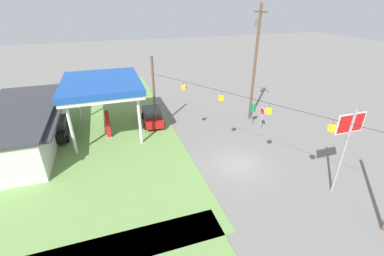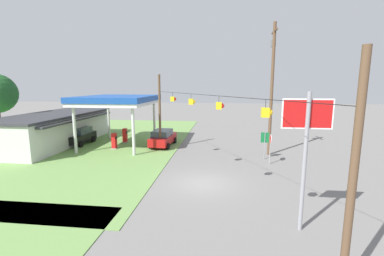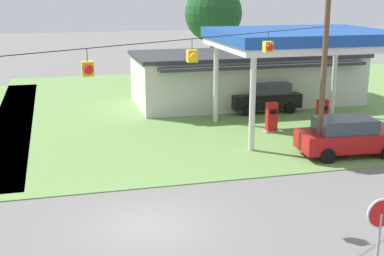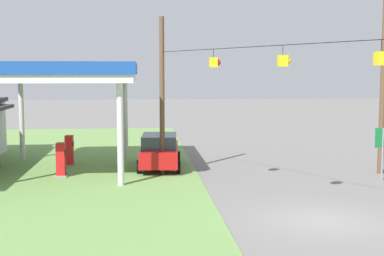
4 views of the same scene
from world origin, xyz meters
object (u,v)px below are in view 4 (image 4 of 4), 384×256
at_px(gas_station_canopy, 63,73).
at_px(car_at_pumps_front, 160,151).
at_px(fuel_pump_near, 61,161).
at_px(fuel_pump_far, 69,152).
at_px(route_sign, 383,143).

bearing_deg(gas_station_canopy, car_at_pumps_front, -86.41).
relative_size(fuel_pump_near, car_at_pumps_front, 0.34).
relative_size(fuel_pump_far, car_at_pumps_front, 0.34).
height_order(fuel_pump_near, route_sign, route_sign).
bearing_deg(car_at_pumps_front, fuel_pump_far, 79.74).
height_order(gas_station_canopy, fuel_pump_far, gas_station_canopy).
distance_m(car_at_pumps_front, route_sign, 10.77).
relative_size(fuel_pump_near, route_sign, 0.68).
bearing_deg(route_sign, gas_station_canopy, 76.69).
bearing_deg(fuel_pump_near, gas_station_canopy, 0.06).
relative_size(gas_station_canopy, fuel_pump_far, 5.38).
relative_size(fuel_pump_far, route_sign, 0.68).
distance_m(fuel_pump_near, car_at_pumps_front, 5.02).
xyz_separation_m(fuel_pump_far, car_at_pumps_front, (-1.18, -4.69, 0.15)).
bearing_deg(fuel_pump_far, car_at_pumps_front, -104.12).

